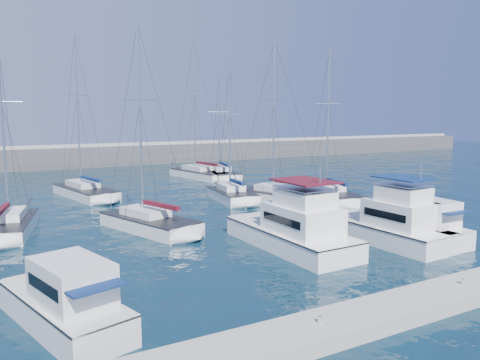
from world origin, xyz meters
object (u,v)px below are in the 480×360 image
sailboat_mid_e (330,195)px  motor_yacht_port_inner (295,230)px  sailboat_mid_b (149,223)px  sailboat_back_a (85,192)px  motor_yacht_port_outer (66,305)px  motor_yacht_stbd_outer (427,228)px  motor_yacht_stbd_inner (391,225)px  sailboat_mid_c (232,195)px  sailboat_back_c (221,174)px  sailboat_mid_a (7,226)px  sailboat_mid_d (280,196)px  sailboat_back_b (199,174)px

sailboat_mid_e → motor_yacht_port_inner: bearing=-121.5°
sailboat_mid_b → sailboat_back_a: sailboat_back_a is taller
motor_yacht_port_outer → motor_yacht_stbd_outer: bearing=-10.8°
motor_yacht_stbd_inner → sailboat_mid_c: sailboat_mid_c is taller
sailboat_back_c → sailboat_mid_a: bearing=-132.9°
motor_yacht_stbd_inner → sailboat_mid_d: (1.70, 14.99, -0.62)m
sailboat_back_b → sailboat_back_c: 2.84m
motor_yacht_stbd_outer → sailboat_mid_e: (4.21, 14.41, -0.43)m
motor_yacht_port_inner → sailboat_back_c: sailboat_back_c is taller
motor_yacht_port_inner → sailboat_mid_e: (12.38, 11.55, -0.62)m
motor_yacht_port_inner → sailboat_back_c: (10.30, 30.21, -0.63)m
sailboat_mid_d → sailboat_back_a: sailboat_back_a is taller
sailboat_mid_d → sailboat_mid_c: bearing=124.6°
motor_yacht_port_outer → sailboat_mid_d: sailboat_mid_d is taller
sailboat_mid_c → sailboat_back_a: bearing=150.3°
sailboat_mid_c → sailboat_mid_d: 4.45m
sailboat_mid_b → sailboat_mid_e: same height
motor_yacht_stbd_inner → sailboat_back_b: 33.89m
motor_yacht_port_inner → sailboat_mid_c: (4.21, 15.81, -0.62)m
sailboat_mid_c → sailboat_back_b: bearing=83.8°
motor_yacht_port_outer → sailboat_mid_e: size_ratio=0.51×
sailboat_mid_b → sailboat_back_a: (-1.32, 15.91, 0.00)m
sailboat_mid_c → sailboat_back_a: 14.65m
sailboat_mid_c → sailboat_back_c: 15.64m
sailboat_mid_d → sailboat_back_b: sailboat_back_b is taller
sailboat_back_c → motor_yacht_stbd_outer: bearing=-81.8°
sailboat_mid_d → sailboat_mid_e: (4.61, -1.59, -0.00)m
motor_yacht_port_inner → sailboat_mid_e: bearing=41.7°
motor_yacht_port_outer → sailboat_mid_b: (7.56, 13.19, -0.42)m
sailboat_mid_d → sailboat_back_a: bearing=124.5°
sailboat_back_c → sailboat_back_a: bearing=-150.7°
motor_yacht_port_inner → motor_yacht_stbd_outer: bearing=-20.6°
motor_yacht_port_outer → sailboat_mid_e: bearing=16.5°
motor_yacht_stbd_outer → motor_yacht_port_outer: bearing=-173.0°
motor_yacht_stbd_inner → sailboat_back_a: bearing=114.1°
motor_yacht_port_inner → motor_yacht_stbd_inner: size_ratio=1.12×
sailboat_mid_d → sailboat_mid_e: bearing=-37.7°
motor_yacht_port_outer → sailboat_mid_c: 27.10m
motor_yacht_stbd_inner → sailboat_back_b: bearing=83.5°
sailboat_back_b → sailboat_mid_a: bearing=-150.5°
sailboat_mid_e → sailboat_back_a: bearing=162.2°
sailboat_back_a → sailboat_back_b: (15.58, 7.36, 0.02)m
sailboat_mid_c → sailboat_mid_d: bearing=-29.5°
motor_yacht_port_outer → sailboat_mid_c: (17.95, 20.30, -0.43)m
sailboat_mid_b → sailboat_mid_c: sailboat_mid_b is taller
sailboat_mid_c → sailboat_back_a: size_ratio=0.81×
sailboat_mid_a → sailboat_back_b: bearing=53.1°
sailboat_back_b → sailboat_mid_c: bearing=-114.3°
sailboat_mid_a → sailboat_mid_c: size_ratio=1.11×
motor_yacht_stbd_outer → sailboat_back_b: size_ratio=0.33×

